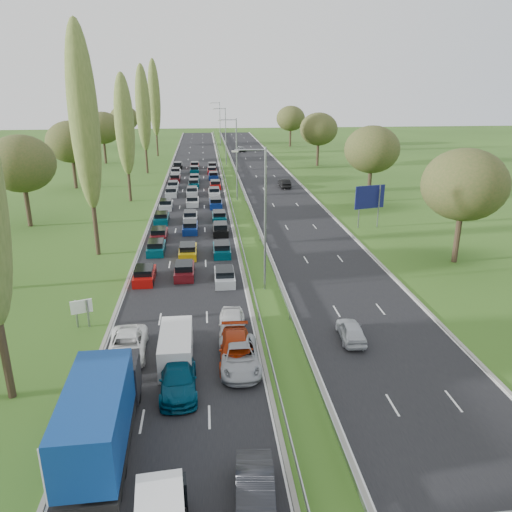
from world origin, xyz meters
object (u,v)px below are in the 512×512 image
near_car_2 (127,345)px  direction_sign (370,199)px  info_sign (82,310)px  white_van_rear (176,346)px  blue_lorry (101,414)px

near_car_2 → direction_sign: bearing=45.9°
info_sign → direction_sign: size_ratio=0.40×
direction_sign → near_car_2: bearing=-131.7°
near_car_2 → white_van_rear: (3.19, -0.94, 0.30)m
blue_lorry → white_van_rear: (3.07, 7.90, -1.01)m
direction_sign → white_van_rear: bearing=-126.9°
white_van_rear → near_car_2: bearing=163.3°
blue_lorry → direction_sign: size_ratio=1.81×
blue_lorry → white_van_rear: blue_lorry is taller
white_van_rear → blue_lorry: bearing=-111.6°
blue_lorry → info_sign: (-3.87, 13.31, -0.68)m
info_sign → direction_sign: 37.35m
info_sign → near_car_2: bearing=-50.0°
direction_sign → info_sign: bearing=-140.6°
white_van_rear → info_sign: bearing=141.7°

